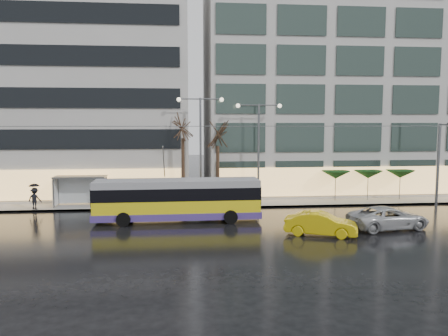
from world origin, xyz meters
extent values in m
plane|color=black|center=(0.00, 0.00, 0.00)|extent=(140.00, 140.00, 0.00)
cube|color=gray|center=(2.00, 14.00, 0.07)|extent=(80.00, 10.00, 0.15)
cube|color=slate|center=(2.00, 9.05, 0.07)|extent=(80.00, 0.10, 0.15)
cube|color=#AAA6A2|center=(-16.00, 19.00, 11.15)|extent=(34.00, 14.00, 22.00)
cube|color=#AAA6A2|center=(19.00, 19.00, 12.65)|extent=(32.00, 14.00, 25.00)
cube|color=yellow|center=(0.06, 4.66, 1.02)|extent=(11.68, 2.56, 1.46)
cube|color=#46327E|center=(0.06, 4.66, 0.53)|extent=(11.72, 2.60, 0.49)
cube|color=black|center=(0.06, 4.66, 2.09)|extent=(11.70, 2.58, 0.87)
cube|color=gray|center=(0.06, 4.66, 2.77)|extent=(11.68, 2.56, 0.49)
cube|color=black|center=(5.92, 4.73, 1.94)|extent=(0.08, 2.23, 1.26)
cube|color=black|center=(-5.79, 4.60, 1.94)|extent=(0.08, 2.23, 1.26)
cylinder|color=black|center=(3.74, 5.92, 0.49)|extent=(0.98, 0.35, 0.97)
cylinder|color=black|center=(3.77, 3.49, 0.49)|extent=(0.98, 0.35, 0.97)
cylinder|color=black|center=(-3.64, 5.83, 0.49)|extent=(0.98, 0.35, 0.97)
cylinder|color=black|center=(-3.61, 3.41, 0.49)|extent=(0.98, 0.35, 0.97)
cylinder|color=#595B60|center=(-0.92, 5.57, 4.18)|extent=(0.10, 3.61, 2.55)
cylinder|color=#595B60|center=(-0.92, 6.06, 4.18)|extent=(0.10, 3.61, 2.55)
cylinder|color=#595B60|center=(22.00, 8.50, 3.50)|extent=(0.24, 0.24, 7.00)
cylinder|color=#595B60|center=(1.00, 5.75, 6.80)|extent=(42.00, 0.04, 0.04)
cylinder|color=#595B60|center=(1.00, 6.25, 6.80)|extent=(42.00, 0.04, 0.04)
cube|color=#595B60|center=(-8.00, 10.50, 2.60)|extent=(4.20, 1.60, 0.12)
cube|color=silver|center=(-8.00, 11.20, 1.35)|extent=(4.00, 0.05, 2.20)
cube|color=white|center=(-10.05, 10.50, 1.35)|extent=(0.10, 1.40, 2.20)
cylinder|color=#595B60|center=(-10.00, 9.80, 1.35)|extent=(0.10, 0.10, 2.40)
cylinder|color=#595B60|center=(-10.00, 11.20, 1.35)|extent=(0.10, 0.10, 2.40)
cylinder|color=#595B60|center=(-6.00, 9.80, 1.35)|extent=(0.10, 0.10, 2.40)
cylinder|color=#595B60|center=(-6.00, 11.20, 1.35)|extent=(0.10, 0.10, 2.40)
cylinder|color=#595B60|center=(2.00, 10.80, 4.65)|extent=(0.18, 0.18, 9.00)
cylinder|color=#595B60|center=(1.10, 10.80, 9.05)|extent=(1.80, 0.10, 0.10)
cylinder|color=#595B60|center=(2.90, 10.80, 9.05)|extent=(1.80, 0.10, 0.10)
sphere|color=#FFF2CC|center=(0.20, 10.80, 9.00)|extent=(0.36, 0.36, 0.36)
sphere|color=#FFF2CC|center=(3.80, 10.80, 9.00)|extent=(0.36, 0.36, 0.36)
cylinder|color=#595B60|center=(7.00, 10.80, 4.40)|extent=(0.18, 0.18, 8.50)
cylinder|color=#595B60|center=(6.10, 10.80, 8.55)|extent=(1.80, 0.10, 0.10)
cylinder|color=#595B60|center=(7.90, 10.80, 8.55)|extent=(1.80, 0.10, 0.10)
sphere|color=#FFF2CC|center=(5.20, 10.80, 8.50)|extent=(0.36, 0.36, 0.36)
sphere|color=#FFF2CC|center=(8.80, 10.80, 8.50)|extent=(0.36, 0.36, 0.36)
cylinder|color=black|center=(0.50, 11.00, 2.95)|extent=(0.28, 0.28, 5.60)
cylinder|color=black|center=(3.50, 11.20, 2.60)|extent=(0.28, 0.28, 4.90)
cylinder|color=#595B60|center=(14.00, 11.00, 1.25)|extent=(0.06, 0.06, 2.20)
cone|color=#0F3910|center=(14.00, 11.00, 2.45)|extent=(2.50, 2.50, 0.70)
cylinder|color=#595B60|center=(17.00, 11.00, 1.25)|extent=(0.06, 0.06, 2.20)
cone|color=#0F3910|center=(17.00, 11.00, 2.45)|extent=(2.50, 2.50, 0.70)
cylinder|color=#595B60|center=(20.00, 11.00, 1.25)|extent=(0.06, 0.06, 2.20)
cone|color=#0F3910|center=(20.00, 11.00, 2.45)|extent=(2.50, 2.50, 0.70)
imported|color=gold|center=(9.06, -0.14, 0.74)|extent=(4.74, 3.08, 1.48)
imported|color=#ABACB0|center=(14.11, 1.10, 0.75)|extent=(5.71, 3.30, 1.50)
imported|color=black|center=(-5.84, 11.44, 0.93)|extent=(0.67, 0.56, 1.56)
imported|color=#DF4A84|center=(-5.84, 11.44, 1.90)|extent=(1.25, 1.26, 0.88)
imported|color=black|center=(-6.62, 10.84, 1.00)|extent=(1.02, 0.92, 1.70)
imported|color=black|center=(-11.35, 9.40, 1.02)|extent=(1.26, 0.92, 1.74)
imported|color=black|center=(-11.35, 9.40, 1.90)|extent=(1.01, 1.01, 0.72)
camera|label=1|loc=(0.43, -26.33, 7.06)|focal=35.00mm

